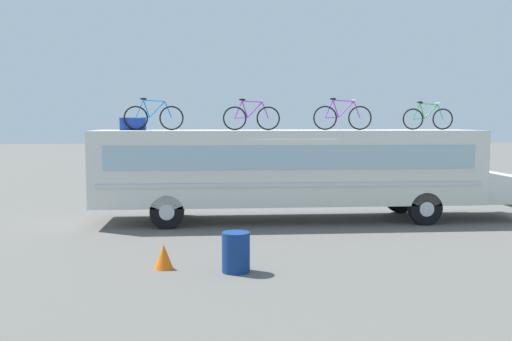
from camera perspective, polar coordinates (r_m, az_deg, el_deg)
name	(u,v)px	position (r m, az deg, el deg)	size (l,w,h in m)	color
ground_plane	(287,220)	(17.38, 3.13, -4.96)	(120.00, 120.00, 0.00)	#605E59
bus	(295,167)	(17.21, 3.89, 0.31)	(12.71, 2.56, 2.72)	silver
luggage_bag_1	(133,124)	(17.45, -12.18, 4.58)	(0.73, 0.41, 0.37)	#193899
rooftop_bicycle_1	(153,117)	(17.13, -10.21, 5.30)	(1.76, 0.44, 0.95)	black
rooftop_bicycle_2	(251,117)	(16.84, -0.47, 5.35)	(1.69, 0.44, 0.93)	black
rooftop_bicycle_3	(342,117)	(17.46, 8.63, 5.33)	(1.80, 0.44, 0.96)	black
rooftop_bicycle_4	(428,118)	(18.61, 16.78, 5.05)	(1.61, 0.44, 0.88)	black
trash_bin	(236,252)	(11.43, -2.02, -8.15)	(0.56, 0.56, 0.80)	navy
traffic_cone	(164,257)	(11.84, -9.20, -8.49)	(0.38, 0.38, 0.50)	orange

